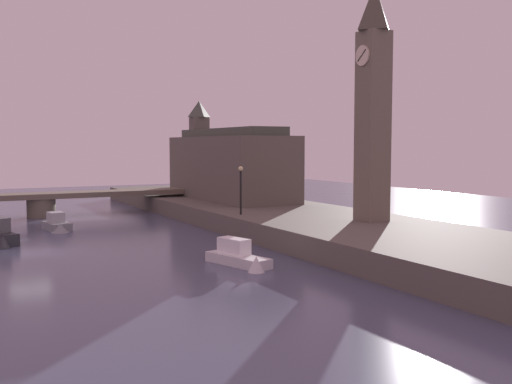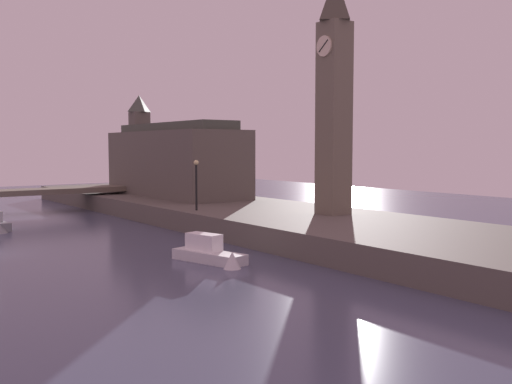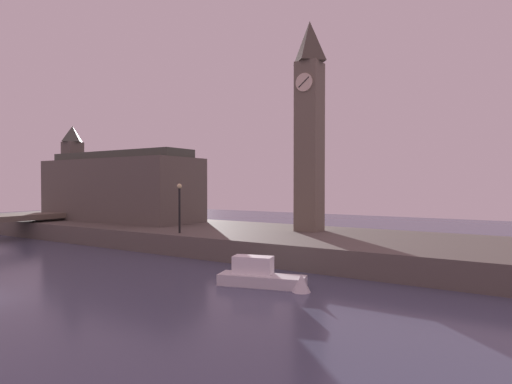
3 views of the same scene
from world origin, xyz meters
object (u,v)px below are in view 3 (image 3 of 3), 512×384
at_px(parliament_hall, 118,187).
at_px(streetlamp, 179,202).
at_px(clock_tower, 309,123).
at_px(boat_ferry_white, 268,277).

xyz_separation_m(parliament_hall, streetlamp, (13.09, -5.17, -1.05)).
bearing_deg(streetlamp, parliament_hall, 158.44).
distance_m(clock_tower, streetlamp, 11.67).
distance_m(parliament_hall, streetlamp, 14.11).
distance_m(parliament_hall, boat_ferry_white, 26.53).
relative_size(clock_tower, streetlamp, 4.41).
relative_size(clock_tower, boat_ferry_white, 3.13).
bearing_deg(boat_ferry_white, parliament_hall, 156.21).
height_order(parliament_hall, streetlamp, parliament_hall).
relative_size(streetlamp, boat_ferry_white, 0.71).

